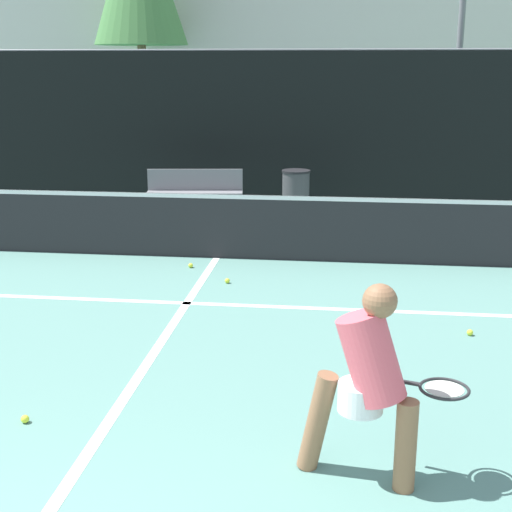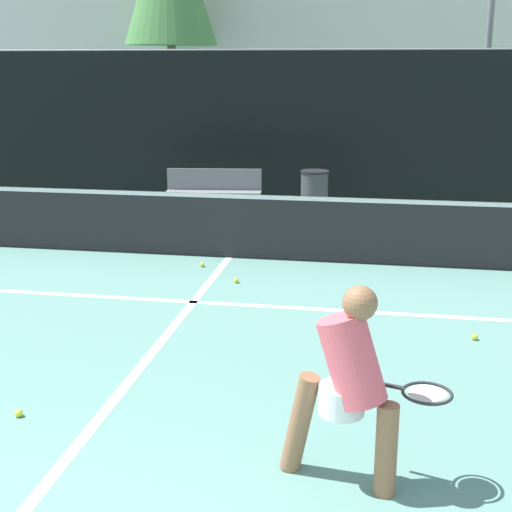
{
  "view_description": "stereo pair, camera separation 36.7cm",
  "coord_description": "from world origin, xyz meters",
  "px_view_note": "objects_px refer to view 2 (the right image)",
  "views": [
    {
      "loc": [
        1.8,
        -2.11,
        2.78
      ],
      "look_at": [
        0.98,
        4.59,
        0.95
      ],
      "focal_mm": 50.0,
      "sensor_mm": 36.0,
      "label": 1
    },
    {
      "loc": [
        2.16,
        -2.05,
        2.78
      ],
      "look_at": [
        0.98,
        4.59,
        0.95
      ],
      "focal_mm": 50.0,
      "sensor_mm": 36.0,
      "label": 2
    }
  ],
  "objects_px": {
    "courtside_bench": "(214,190)",
    "parked_car": "(185,149)",
    "player_practicing": "(350,380)",
    "trash_bin": "(314,194)"
  },
  "relations": [
    {
      "from": "courtside_bench",
      "to": "parked_car",
      "type": "xyz_separation_m",
      "value": [
        -2.05,
        5.36,
        0.11
      ]
    },
    {
      "from": "courtside_bench",
      "to": "trash_bin",
      "type": "xyz_separation_m",
      "value": [
        1.89,
        0.1,
        -0.04
      ]
    },
    {
      "from": "player_practicing",
      "to": "courtside_bench",
      "type": "bearing_deg",
      "value": 125.57
    },
    {
      "from": "courtside_bench",
      "to": "trash_bin",
      "type": "bearing_deg",
      "value": -3.84
    },
    {
      "from": "player_practicing",
      "to": "parked_car",
      "type": "bearing_deg",
      "value": 126.3
    },
    {
      "from": "courtside_bench",
      "to": "parked_car",
      "type": "distance_m",
      "value": 5.74
    },
    {
      "from": "parked_car",
      "to": "trash_bin",
      "type": "bearing_deg",
      "value": -53.22
    },
    {
      "from": "trash_bin",
      "to": "player_practicing",
      "type": "bearing_deg",
      "value": -83.0
    },
    {
      "from": "courtside_bench",
      "to": "trash_bin",
      "type": "height_order",
      "value": "trash_bin"
    },
    {
      "from": "courtside_bench",
      "to": "parked_car",
      "type": "relative_size",
      "value": 0.43
    }
  ]
}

